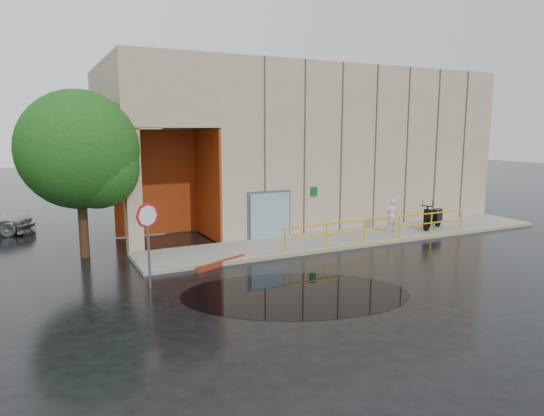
% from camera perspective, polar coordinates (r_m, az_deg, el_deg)
% --- Properties ---
extents(ground, '(120.00, 120.00, 0.00)m').
position_cam_1_polar(ground, '(16.71, 8.19, -8.01)').
color(ground, black).
rests_on(ground, ground).
extents(sidewalk, '(20.00, 3.00, 0.15)m').
position_cam_1_polar(sidewalk, '(22.49, 10.08, -3.39)').
color(sidewalk, gray).
rests_on(sidewalk, ground).
extents(building, '(20.00, 10.17, 8.00)m').
position_cam_1_polar(building, '(27.99, 4.19, 7.70)').
color(building, tan).
rests_on(building, ground).
extents(guardrail, '(9.56, 0.06, 1.03)m').
position_cam_1_polar(guardrail, '(21.47, 12.81, -2.42)').
color(guardrail, '#FAB40D').
rests_on(guardrail, sidewalk).
extents(person, '(0.59, 0.40, 1.59)m').
position_cam_1_polar(person, '(23.37, 13.89, -0.87)').
color(person, silver).
rests_on(person, sidewalk).
extents(scooter, '(1.94, 1.27, 1.47)m').
position_cam_1_polar(scooter, '(24.80, 18.45, -0.40)').
color(scooter, black).
rests_on(scooter, sidewalk).
extents(stop_sign, '(0.78, 0.34, 2.73)m').
position_cam_1_polar(stop_sign, '(15.37, -14.39, -2.11)').
color(stop_sign, '#5D5E62').
rests_on(stop_sign, ground).
extents(red_curb, '(2.26, 1.16, 0.18)m').
position_cam_1_polar(red_curb, '(17.92, -5.95, -6.47)').
color(red_curb, maroon).
rests_on(red_curb, ground).
extents(puddle, '(8.05, 6.62, 0.01)m').
position_cam_1_polar(puddle, '(14.89, 2.79, -10.06)').
color(puddle, black).
rests_on(puddle, ground).
extents(tree_near, '(4.48, 4.48, 6.42)m').
position_cam_1_polar(tree_near, '(19.69, -21.31, 5.90)').
color(tree_near, black).
rests_on(tree_near, ground).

